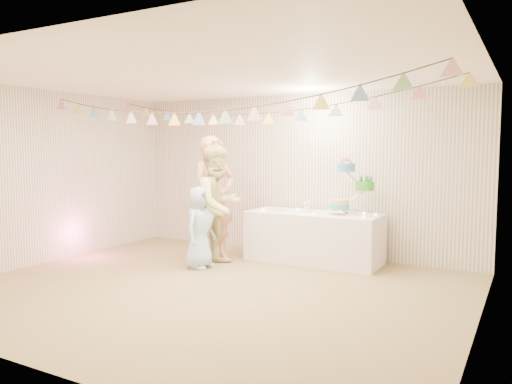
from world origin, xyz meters
The scene contains 25 objects.
floor centered at (0.00, 0.00, 0.00)m, with size 6.00×6.00×0.00m, color olive.
ceiling centered at (0.00, 0.00, 2.60)m, with size 6.00×6.00×0.00m, color white.
back_wall centered at (0.00, 2.50, 1.30)m, with size 6.00×6.00×0.00m, color silver.
front_wall centered at (0.00, -2.50, 1.30)m, with size 6.00×6.00×0.00m, color silver.
left_wall centered at (-3.00, 0.00, 1.30)m, with size 5.00×5.00×0.00m, color silver.
right_wall centered at (3.00, 0.00, 1.30)m, with size 5.00×5.00×0.00m, color silver.
table centered at (0.53, 2.02, 0.38)m, with size 2.02×0.81×0.76m, color white.
cake_stand centered at (1.08, 2.07, 1.14)m, with size 0.70×0.41×0.78m, color silver, non-canonical shape.
cake_bottom centered at (0.93, 2.01, 0.84)m, with size 0.31×0.31×0.15m, color #27B6B1, non-canonical shape.
cake_middle centered at (1.26, 2.16, 1.11)m, with size 0.27×0.27×0.22m, color #2B9220, non-canonical shape.
cake_top_tier centered at (1.02, 2.04, 1.38)m, with size 0.25×0.25×0.19m, color #3D88C1, non-canonical shape.
platter centered at (-0.06, 1.97, 0.76)m, with size 0.38×0.38×0.02m, color white.
posy centered at (0.40, 2.07, 0.83)m, with size 0.14×0.14×0.16m, color white, non-canonical shape.
person_adult_a centered at (-0.87, 1.38, 0.96)m, with size 0.70×0.46×1.92m, color tan.
person_adult_b centered at (-0.63, 1.13, 0.89)m, with size 0.86×0.67×1.77m, color #DAD286.
person_child centered at (-0.76, 0.85, 0.59)m, with size 0.58×0.38×1.19m, color #A4CBE9.
bunting_back centered at (0.00, 1.10, 2.35)m, with size 5.60×1.10×0.40m, color pink, non-canonical shape.
bunting_front centered at (0.00, -0.20, 2.32)m, with size 5.60×0.90×0.36m, color #72A5E5, non-canonical shape.
tealight_0 centered at (-0.27, 1.87, 0.77)m, with size 0.04×0.04×0.03m, color #FFD88C.
tealight_1 centered at (0.18, 2.20, 0.77)m, with size 0.04×0.04×0.03m, color #FFD88C.
tealight_2 centered at (0.63, 1.80, 0.77)m, with size 0.04×0.04×0.03m, color #FFD88C.
tealight_3 centered at (0.88, 2.24, 0.77)m, with size 0.04×0.04×0.03m, color #FFD88C.
tealight_4 centered at (1.35, 1.84, 0.77)m, with size 0.04×0.04×0.03m, color #FFD88C.
tealight_5 centered at (1.43, 2.17, 0.77)m, with size 0.04×0.04×0.03m, color #FFD88C.
tealight_6 centered at (1.24, 2.22, 0.77)m, with size 0.04×0.04×0.03m, color #FFD88C.
Camera 1 is at (3.41, -4.97, 1.74)m, focal length 35.00 mm.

